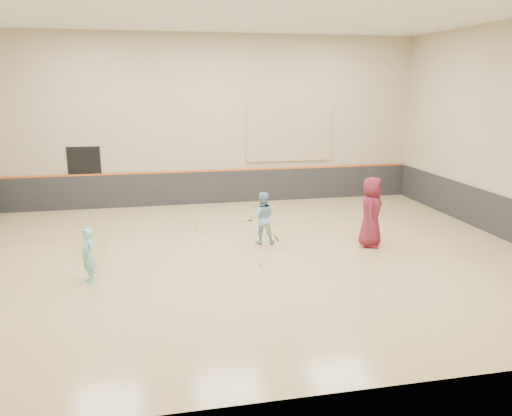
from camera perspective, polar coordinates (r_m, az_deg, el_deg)
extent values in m
cube|color=tan|center=(12.84, -1.42, -5.93)|extent=(15.00, 12.00, 0.20)
cube|color=silver|center=(12.20, -1.60, 22.16)|extent=(15.00, 12.00, 0.02)
cube|color=tan|center=(18.07, -4.90, 9.88)|extent=(15.00, 0.02, 6.00)
cube|color=tan|center=(6.38, 8.04, 2.34)|extent=(15.00, 0.02, 6.00)
cube|color=#232326|center=(18.36, -4.73, 2.38)|extent=(14.90, 0.04, 1.20)
cube|color=#232326|center=(15.71, 26.48, -1.04)|extent=(0.04, 11.90, 1.20)
cube|color=#D85914|center=(18.23, -4.77, 4.29)|extent=(14.90, 0.03, 0.06)
cube|color=tan|center=(18.59, 3.84, 8.47)|extent=(3.20, 0.08, 2.00)
cube|color=black|center=(18.31, -18.91, 3.23)|extent=(1.10, 0.05, 2.20)
imported|color=#7CD8D2|center=(11.56, -18.61, -5.21)|extent=(0.48, 0.54, 1.24)
imported|color=#85B1CD|center=(13.63, 0.72, -1.12)|extent=(0.77, 0.64, 1.44)
imported|color=maroon|center=(13.70, 13.02, -0.44)|extent=(0.98, 1.10, 1.90)
sphere|color=#CBE735|center=(12.12, 0.55, -6.50)|extent=(0.07, 0.07, 0.07)
sphere|color=#B7D531|center=(13.55, 14.43, 0.49)|extent=(0.07, 0.07, 0.07)
sphere|color=#B0C62E|center=(15.29, -6.95, -2.23)|extent=(0.07, 0.07, 0.07)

